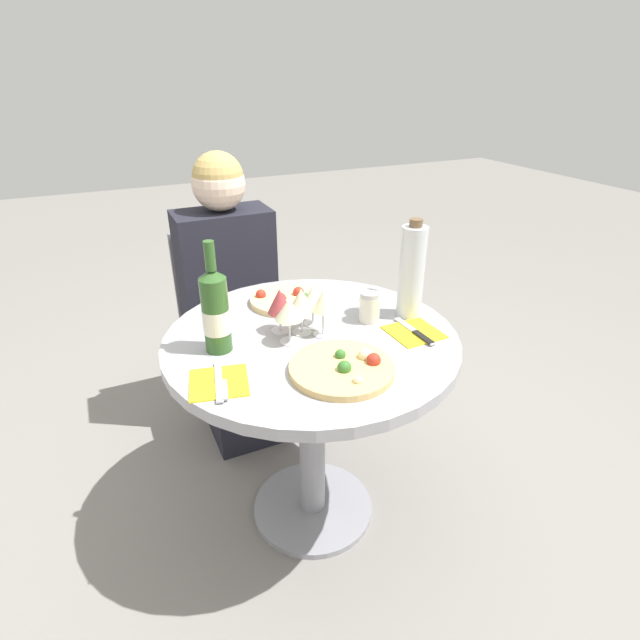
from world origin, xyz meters
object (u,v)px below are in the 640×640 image
(dining_table, at_px, (312,376))
(seated_diner, at_px, (234,312))
(tall_carafe, at_px, (412,272))
(pizza_large, at_px, (344,368))
(wine_bottle, at_px, (216,311))
(chair_behind_diner, at_px, (228,326))

(dining_table, distance_m, seated_diner, 0.65)
(dining_table, height_order, tall_carafe, tall_carafe)
(dining_table, relative_size, pizza_large, 3.16)
(pizza_large, distance_m, wine_bottle, 0.39)
(chair_behind_diner, height_order, tall_carafe, tall_carafe)
(tall_carafe, bearing_deg, seated_diner, 122.56)
(pizza_large, bearing_deg, seated_diner, 94.44)
(chair_behind_diner, bearing_deg, pizza_large, 93.85)
(dining_table, relative_size, seated_diner, 0.76)
(seated_diner, distance_m, wine_bottle, 0.72)
(pizza_large, distance_m, tall_carafe, 0.43)
(pizza_large, bearing_deg, dining_table, 89.13)
(wine_bottle, bearing_deg, dining_table, -7.14)
(seated_diner, relative_size, pizza_large, 4.18)
(dining_table, bearing_deg, chair_behind_diner, 95.18)
(seated_diner, distance_m, tall_carafe, 0.85)
(chair_behind_diner, bearing_deg, seated_diner, 90.00)
(pizza_large, bearing_deg, wine_bottle, 136.71)
(wine_bottle, xyz_separation_m, tall_carafe, (0.62, -0.04, 0.03))
(tall_carafe, bearing_deg, pizza_large, -148.49)
(dining_table, xyz_separation_m, seated_diner, (-0.07, 0.64, -0.04))
(pizza_large, bearing_deg, tall_carafe, 31.51)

